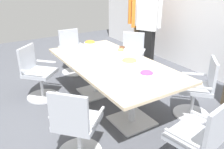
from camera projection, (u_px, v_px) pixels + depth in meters
name	position (u px, v px, depth m)	size (l,w,h in m)	color
ground_plane	(112.00, 105.00, 3.90)	(10.00, 10.00, 0.01)	#4C4F56
back_wall	(218.00, 8.00, 4.51)	(8.00, 0.10, 2.80)	white
conference_table	(112.00, 70.00, 3.65)	(2.40, 1.20, 0.75)	#CCB793
office_chair_0	(76.00, 128.00, 2.64)	(0.76, 0.76, 0.91)	silver
office_chair_1	(197.00, 144.00, 2.39)	(0.63, 0.63, 0.91)	silver
office_chair_2	(198.00, 91.00, 3.46)	(0.76, 0.76, 0.91)	silver
office_chair_3	(131.00, 58.00, 4.83)	(0.76, 0.76, 0.91)	silver
office_chair_4	(72.00, 54.00, 5.09)	(0.54, 0.54, 0.91)	silver
office_chair_5	(38.00, 75.00, 4.01)	(0.76, 0.76, 0.91)	silver
person_standing_0	(141.00, 23.00, 5.38)	(0.45, 0.53, 1.84)	brown
person_standing_1	(147.00, 26.00, 5.17)	(0.58, 0.39, 1.80)	black
snack_bowl_chips_orange	(90.00, 44.00, 4.38)	(0.22, 0.22, 0.11)	white
snack_bowl_cookies	(129.00, 62.00, 3.49)	(0.25, 0.25, 0.10)	white
snack_bowl_candy_mix	(146.00, 75.00, 3.02)	(0.19, 0.19, 0.11)	white
donut_platter	(116.00, 49.00, 4.21)	(0.35, 0.34, 0.04)	white
plate_stack	(75.00, 53.00, 3.99)	(0.22, 0.22, 0.03)	white
napkin_pile	(82.00, 59.00, 3.65)	(0.15, 0.15, 0.07)	white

